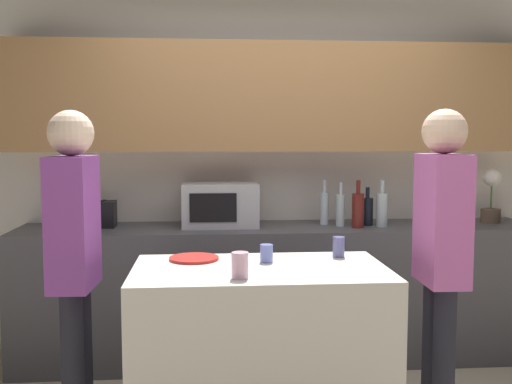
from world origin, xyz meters
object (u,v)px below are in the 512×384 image
object	(u,v)px
bottle_0	(324,207)
bottle_3	(367,211)
potted_plant	(491,195)
bottle_2	(358,210)
person_left	(74,250)
bottle_1	(340,209)
plate_on_island	(194,258)
microwave	(220,204)
toaster	(96,214)
person_center	(441,246)
bottle_4	(382,209)
cup_1	(240,265)
cup_2	(266,253)
cup_0	(339,247)

from	to	relation	value
bottle_0	bottle_3	bearing A→B (deg)	-12.99
potted_plant	bottle_2	distance (m)	1.04
bottle_2	person_left	size ratio (longest dim) A/B	0.19
bottle_0	bottle_1	world-z (taller)	bottle_0
bottle_2	person_left	bearing A→B (deg)	-148.27
potted_plant	plate_on_island	bearing A→B (deg)	-153.78
microwave	bottle_2	size ratio (longest dim) A/B	1.60
toaster	person_left	xyz separation A→B (m)	(0.11, -1.20, -0.02)
toaster	bottle_3	world-z (taller)	bottle_3
toaster	bottle_1	size ratio (longest dim) A/B	0.85
bottle_1	person_center	world-z (taller)	person_center
toaster	person_left	distance (m)	1.20
bottle_1	person_left	distance (m)	1.93
toaster	bottle_3	size ratio (longest dim) A/B	0.97
potted_plant	person_left	size ratio (longest dim) A/B	0.23
bottle_0	bottle_4	distance (m)	0.40
microwave	person_left	size ratio (longest dim) A/B	0.31
toaster	person_left	bearing A→B (deg)	-84.79
bottle_0	bottle_3	size ratio (longest dim) A/B	1.18
toaster	bottle_1	xyz separation A→B (m)	(1.68, -0.09, 0.03)
cup_1	person_left	distance (m)	0.84
person_center	cup_1	bearing A→B (deg)	102.46
cup_1	bottle_2	bearing A→B (deg)	56.05
toaster	cup_2	size ratio (longest dim) A/B	2.83
plate_on_island	bottle_0	bearing A→B (deg)	49.46
potted_plant	bottle_4	size ratio (longest dim) A/B	1.24
potted_plant	bottle_2	xyz separation A→B (m)	(-1.02, -0.16, -0.07)
toaster	cup_1	bearing A→B (deg)	-58.33
bottle_2	cup_1	bearing A→B (deg)	-123.95
potted_plant	person_center	world-z (taller)	person_center
toaster	bottle_0	distance (m)	1.59
plate_on_island	cup_0	xyz separation A→B (m)	(0.77, 0.01, 0.05)
cup_0	person_center	size ratio (longest dim) A/B	0.06
cup_1	potted_plant	bearing A→B (deg)	37.71
bottle_3	plate_on_island	size ratio (longest dim) A/B	1.03
bottle_4	person_center	size ratio (longest dim) A/B	0.19
plate_on_island	person_left	bearing A→B (deg)	-164.82
bottle_4	bottle_1	bearing A→B (deg)	173.78
bottle_0	plate_on_island	size ratio (longest dim) A/B	1.22
microwave	bottle_1	world-z (taller)	bottle_1
bottle_3	bottle_4	bearing A→B (deg)	-33.17
cup_0	cup_1	world-z (taller)	cup_1
potted_plant	person_center	bearing A→B (deg)	-124.61
potted_plant	plate_on_island	xyz separation A→B (m)	(-2.12, -1.04, -0.21)
microwave	cup_2	world-z (taller)	microwave
plate_on_island	cup_0	world-z (taller)	cup_0
toaster	cup_0	world-z (taller)	toaster
bottle_1	bottle_2	size ratio (longest dim) A/B	0.94
cup_2	person_left	xyz separation A→B (m)	(-0.95, -0.07, 0.05)
cup_0	bottle_2	bearing A→B (deg)	69.41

